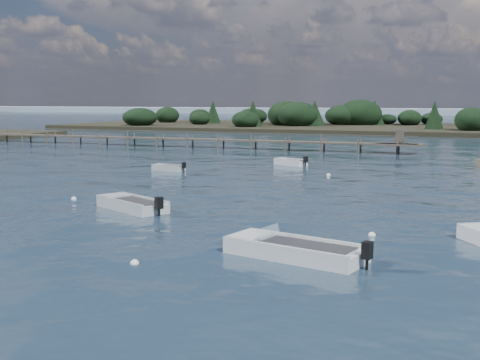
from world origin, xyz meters
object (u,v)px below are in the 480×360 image
at_px(tender_far_grey, 169,169).
at_px(dinghy_mid_grey, 132,206).
at_px(dinghy_mid_white_a, 294,253).
at_px(jetty, 190,139).
at_px(tender_far_white, 291,163).

bearing_deg(tender_far_grey, dinghy_mid_grey, -68.41).
distance_m(tender_far_grey, dinghy_mid_grey, 18.11).
xyz_separation_m(dinghy_mid_white_a, dinghy_mid_grey, (-11.00, 6.44, -0.00)).
bearing_deg(jetty, tender_far_grey, -68.13).
xyz_separation_m(tender_far_white, jetty, (-17.89, 15.82, 0.82)).
relative_size(tender_far_white, jetty, 0.05).
relative_size(tender_far_grey, tender_far_white, 0.92).
distance_m(dinghy_mid_grey, jetty, 43.58).
bearing_deg(dinghy_mid_white_a, tender_far_white, 106.59).
distance_m(tender_far_grey, dinghy_mid_white_a, 29.22).
bearing_deg(dinghy_mid_white_a, tender_far_grey, 127.19).
height_order(tender_far_grey, dinghy_mid_white_a, dinghy_mid_white_a).
bearing_deg(dinghy_mid_grey, jetty, 111.76).
bearing_deg(tender_far_white, jetty, 138.52).
distance_m(tender_far_grey, jetty, 25.47).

